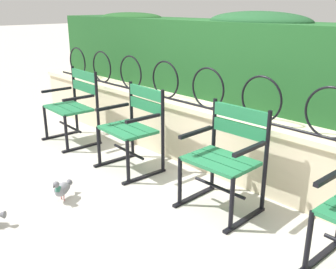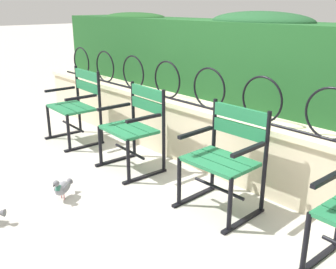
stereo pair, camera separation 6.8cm
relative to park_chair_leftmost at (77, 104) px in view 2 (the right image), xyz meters
The scene contains 8 objects.
ground_plane 1.86m from the park_chair_leftmost, ahead, with size 60.00×60.00×0.00m, color #BCB7AD.
stone_wall 1.91m from the park_chair_leftmost, 19.28° to the left, with size 6.61×0.41×0.65m.
iron_arch_fence 1.82m from the park_chair_leftmost, 18.06° to the left, with size 6.09×0.02×0.42m.
hedge_row 2.21m from the park_chair_leftmost, 32.47° to the left, with size 6.48×0.67×0.94m.
park_chair_leftmost is the anchor object (origin of this frame).
park_chair_centre_left 1.17m from the park_chair_leftmost, ahead, with size 0.61×0.55×0.86m.
park_chair_centre_right 2.34m from the park_chair_leftmost, ahead, with size 0.59×0.53×0.87m.
pigeon_near_chairs 1.61m from the park_chair_leftmost, 34.79° to the right, with size 0.21×0.26×0.22m.
Camera 2 is at (2.38, -2.11, 1.65)m, focal length 40.80 mm.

